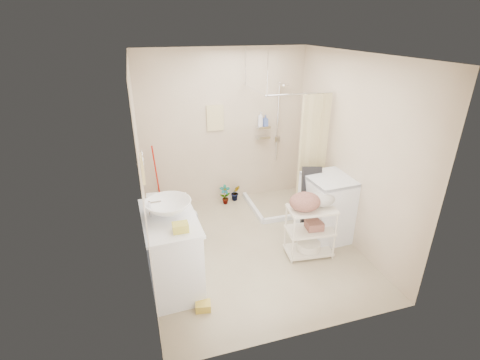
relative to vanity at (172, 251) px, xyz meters
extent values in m
plane|color=tan|center=(1.16, 0.43, -0.47)|extent=(3.20, 3.20, 0.00)
cube|color=silver|center=(1.16, 0.43, 2.13)|extent=(2.80, 3.20, 0.04)
cube|color=beige|center=(1.16, 2.03, 0.83)|extent=(2.80, 0.04, 2.60)
cube|color=beige|center=(1.16, -1.17, 0.83)|extent=(2.80, 0.04, 2.60)
cube|color=beige|center=(-0.24, 0.43, 0.83)|extent=(0.04, 3.20, 2.60)
cube|color=beige|center=(2.56, 0.43, 0.83)|extent=(0.04, 3.20, 2.60)
cube|color=white|center=(0.00, 0.00, 0.00)|extent=(0.65, 1.09, 0.94)
imported|color=white|center=(0.01, 0.03, 0.56)|extent=(0.67, 0.67, 0.18)
cube|color=gold|center=(0.09, -0.35, 0.51)|extent=(0.17, 0.13, 0.09)
cube|color=gold|center=(0.25, -0.55, -0.40)|extent=(0.27, 0.22, 0.13)
imported|color=silver|center=(0.12, 0.94, -0.11)|extent=(0.73, 0.45, 0.72)
imported|color=brown|center=(1.10, 1.80, -0.29)|extent=(0.20, 0.15, 0.36)
imported|color=brown|center=(1.32, 1.89, -0.32)|extent=(0.17, 0.14, 0.29)
cube|color=beige|center=(1.01, 2.01, 1.03)|extent=(0.28, 0.03, 0.42)
imported|color=silver|center=(1.78, 1.95, 0.97)|extent=(0.11, 0.11, 0.24)
imported|color=#41569B|center=(1.88, 1.97, 0.94)|extent=(0.08, 0.08, 0.18)
cube|color=silver|center=(2.30, 0.40, 0.01)|extent=(0.69, 0.71, 0.96)
camera|label=1|loc=(-0.20, -3.48, 2.45)|focal=26.00mm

